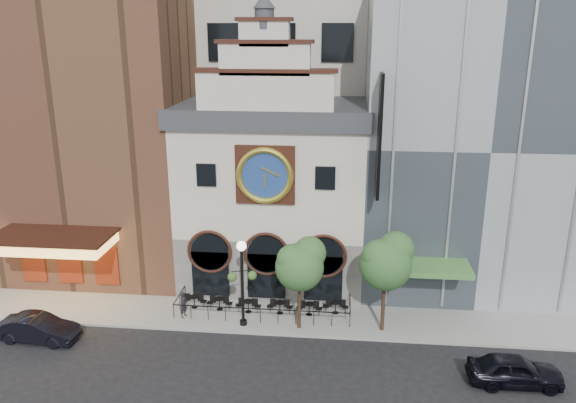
{
  "coord_description": "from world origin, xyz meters",
  "views": [
    {
      "loc": [
        4.62,
        -28.31,
        16.94
      ],
      "look_at": [
        1.17,
        6.0,
        6.28
      ],
      "focal_mm": 35.0,
      "sensor_mm": 36.0,
      "label": 1
    }
  ],
  "objects_px": {
    "bistro_0": "(194,301)",
    "tree_left": "(300,263)",
    "car_right": "(515,370)",
    "car_left": "(38,328)",
    "bistro_1": "(220,303)",
    "bistro_5": "(336,306)",
    "bistro_4": "(309,308)",
    "bistro_3": "(280,306)",
    "bistro_2": "(248,305)",
    "lamppost": "(242,274)",
    "pedestrian": "(183,304)",
    "tree_right": "(387,260)"
  },
  "relations": [
    {
      "from": "bistro_4",
      "to": "bistro_5",
      "type": "relative_size",
      "value": 1.0
    },
    {
      "from": "car_right",
      "to": "pedestrian",
      "type": "bearing_deg",
      "value": 74.21
    },
    {
      "from": "pedestrian",
      "to": "lamppost",
      "type": "bearing_deg",
      "value": -80.32
    },
    {
      "from": "tree_right",
      "to": "tree_left",
      "type": "bearing_deg",
      "value": -177.11
    },
    {
      "from": "bistro_2",
      "to": "tree_left",
      "type": "bearing_deg",
      "value": -24.24
    },
    {
      "from": "car_left",
      "to": "pedestrian",
      "type": "distance_m",
      "value": 8.16
    },
    {
      "from": "car_left",
      "to": "pedestrian",
      "type": "relative_size",
      "value": 2.72
    },
    {
      "from": "bistro_1",
      "to": "lamppost",
      "type": "xyz_separation_m",
      "value": [
        1.8,
        -1.68,
        2.8
      ]
    },
    {
      "from": "bistro_2",
      "to": "tree_left",
      "type": "relative_size",
      "value": 0.28
    },
    {
      "from": "bistro_0",
      "to": "pedestrian",
      "type": "relative_size",
      "value": 0.94
    },
    {
      "from": "bistro_3",
      "to": "lamppost",
      "type": "distance_m",
      "value": 3.79
    },
    {
      "from": "bistro_4",
      "to": "pedestrian",
      "type": "xyz_separation_m",
      "value": [
        -7.57,
        -1.0,
        0.37
      ]
    },
    {
      "from": "bistro_4",
      "to": "bistro_1",
      "type": "bearing_deg",
      "value": 178.87
    },
    {
      "from": "bistro_0",
      "to": "car_right",
      "type": "bearing_deg",
      "value": -18.58
    },
    {
      "from": "bistro_0",
      "to": "tree_left",
      "type": "bearing_deg",
      "value": -14.53
    },
    {
      "from": "bistro_4",
      "to": "car_right",
      "type": "relative_size",
      "value": 0.34
    },
    {
      "from": "bistro_1",
      "to": "bistro_3",
      "type": "relative_size",
      "value": 1.0
    },
    {
      "from": "bistro_0",
      "to": "car_right",
      "type": "relative_size",
      "value": 0.34
    },
    {
      "from": "bistro_1",
      "to": "tree_right",
      "type": "distance_m",
      "value": 10.81
    },
    {
      "from": "bistro_1",
      "to": "car_left",
      "type": "xyz_separation_m",
      "value": [
        -9.46,
        -4.33,
        0.14
      ]
    },
    {
      "from": "bistro_0",
      "to": "tree_right",
      "type": "xyz_separation_m",
      "value": [
        11.63,
        -1.52,
        3.89
      ]
    },
    {
      "from": "bistro_1",
      "to": "tree_right",
      "type": "xyz_separation_m",
      "value": [
        9.98,
        -1.41,
        3.89
      ]
    },
    {
      "from": "car_left",
      "to": "tree_left",
      "type": "height_order",
      "value": "tree_left"
    },
    {
      "from": "bistro_0",
      "to": "tree_left",
      "type": "distance_m",
      "value": 7.9
    },
    {
      "from": "car_left",
      "to": "bistro_1",
      "type": "bearing_deg",
      "value": -61.32
    },
    {
      "from": "bistro_1",
      "to": "tree_left",
      "type": "distance_m",
      "value": 6.51
    },
    {
      "from": "bistro_5",
      "to": "car_left",
      "type": "relative_size",
      "value": 0.35
    },
    {
      "from": "bistro_0",
      "to": "bistro_5",
      "type": "xyz_separation_m",
      "value": [
        8.84,
        0.14,
        0.0
      ]
    },
    {
      "from": "car_left",
      "to": "pedestrian",
      "type": "bearing_deg",
      "value": -62.64
    },
    {
      "from": "car_left",
      "to": "tree_right",
      "type": "distance_m",
      "value": 20.02
    },
    {
      "from": "bistro_1",
      "to": "tree_left",
      "type": "xyz_separation_m",
      "value": [
        5.16,
        -1.65,
        3.61
      ]
    },
    {
      "from": "car_right",
      "to": "bistro_4",
      "type": "bearing_deg",
      "value": 60.3
    },
    {
      "from": "bistro_2",
      "to": "bistro_5",
      "type": "height_order",
      "value": "same"
    },
    {
      "from": "pedestrian",
      "to": "car_right",
      "type": "bearing_deg",
      "value": -86.49
    },
    {
      "from": "car_right",
      "to": "car_left",
      "type": "relative_size",
      "value": 1.01
    },
    {
      "from": "pedestrian",
      "to": "tree_left",
      "type": "height_order",
      "value": "tree_left"
    },
    {
      "from": "bistro_4",
      "to": "car_left",
      "type": "relative_size",
      "value": 0.35
    },
    {
      "from": "bistro_2",
      "to": "car_left",
      "type": "height_order",
      "value": "car_left"
    },
    {
      "from": "bistro_4",
      "to": "bistro_3",
      "type": "bearing_deg",
      "value": 179.62
    },
    {
      "from": "bistro_4",
      "to": "tree_right",
      "type": "bearing_deg",
      "value": -16.46
    },
    {
      "from": "bistro_3",
      "to": "bistro_4",
      "type": "relative_size",
      "value": 1.0
    },
    {
      "from": "bistro_2",
      "to": "lamppost",
      "type": "xyz_separation_m",
      "value": [
        -0.04,
        -1.52,
        2.8
      ]
    },
    {
      "from": "car_right",
      "to": "tree_left",
      "type": "relative_size",
      "value": 0.83
    },
    {
      "from": "bistro_1",
      "to": "bistro_2",
      "type": "bearing_deg",
      "value": -4.77
    },
    {
      "from": "tree_right",
      "to": "pedestrian",
      "type": "bearing_deg",
      "value": 178.58
    },
    {
      "from": "bistro_0",
      "to": "tree_right",
      "type": "bearing_deg",
      "value": -7.44
    },
    {
      "from": "bistro_4",
      "to": "lamppost",
      "type": "height_order",
      "value": "lamppost"
    },
    {
      "from": "car_left",
      "to": "lamppost",
      "type": "xyz_separation_m",
      "value": [
        11.26,
        2.66,
        2.67
      ]
    },
    {
      "from": "bistro_5",
      "to": "tree_left",
      "type": "relative_size",
      "value": 0.28
    },
    {
      "from": "bistro_0",
      "to": "tree_right",
      "type": "relative_size",
      "value": 0.27
    }
  ]
}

